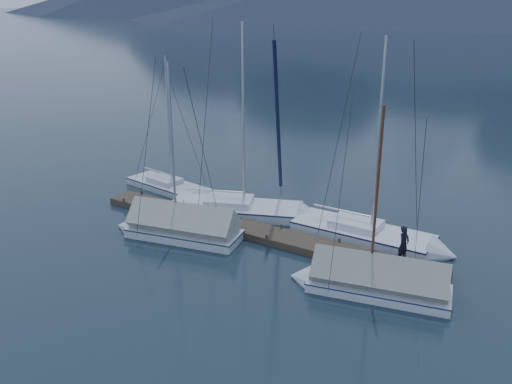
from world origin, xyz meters
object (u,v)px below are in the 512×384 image
Objects in this scene: sailboat_open_left at (178,190)px; sailboat_covered_near at (366,282)px; sailboat_open_mid at (255,211)px; person at (404,244)px; sailboat_covered_far at (174,228)px; sailboat_open_right at (382,239)px.

sailboat_open_left is 1.06× the size of sailboat_covered_near.
sailboat_open_left is 5.65m from sailboat_open_mid.
sailboat_open_mid reaches higher than person.
person is (10.22, 2.53, 0.69)m from sailboat_covered_far.
person is (0.59, 2.56, 0.72)m from sailboat_covered_near.
sailboat_open_left is 14.26m from person.
sailboat_covered_far is at bearing -112.87° from sailboat_open_mid.
sailboat_open_right is 6.49× the size of person.
sailboat_open_mid is 8.94m from sailboat_covered_near.
person is (1.58, -2.03, 0.95)m from sailboat_open_right.
person is at bearing -11.95° from sailboat_open_mid.
sailboat_covered_near reaches higher than person.
sailboat_covered_far is 10.55m from person.
sailboat_covered_near is 2.72m from person.
sailboat_covered_near is at bearing -77.84° from sailboat_open_right.
sailboat_open_right reaches higher than person.
sailboat_covered_far is at bearing -152.19° from sailboat_open_right.
sailboat_open_right reaches higher than sailboat_covered_near.
sailboat_covered_near is at bearing -19.86° from sailboat_open_left.
sailboat_open_left is 5.44× the size of person.
sailboat_covered_far is (3.81, -4.83, 0.29)m from sailboat_open_left.
person is (14.04, -2.30, 0.98)m from sailboat_open_left.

